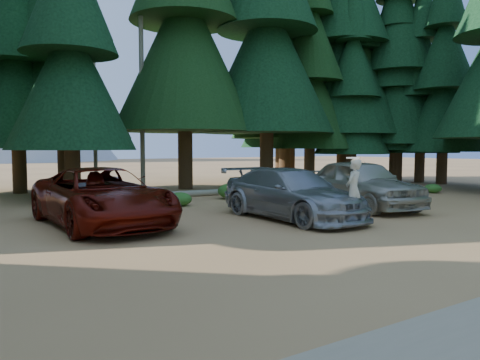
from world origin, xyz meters
The scene contains 17 objects.
ground centered at (0.00, 0.00, 0.00)m, with size 160.00×160.00×0.00m, color #9C6F42.
forest_belt_north centered at (0.00, 15.00, 0.00)m, with size 36.00×7.00×22.00m, color black, non-canonical shape.
snag_front centered at (0.80, 14.50, 6.00)m, with size 0.24×0.24×12.00m, color gray.
snag_back centered at (-1.20, 16.00, 5.00)m, with size 0.20×0.20×10.00m, color gray.
red_pickup centered at (-4.26, 4.78, 0.84)m, with size 2.78×6.02×1.67m, color #5D0F07.
silver_minivan_center centered at (1.15, 2.83, 0.80)m, with size 2.23×5.48×1.59m, color #9B9EA2.
silver_minivan_right centered at (4.95, 3.43, 0.91)m, with size 2.15×5.35×1.82m, color #B6B2A2.
frisbee_player centered at (1.60, 0.66, 1.07)m, with size 0.75×0.63×1.79m.
log_left centered at (-3.43, 7.00, 0.14)m, with size 0.29×0.29×4.04m, color gray.
log_mid centered at (1.14, 10.50, 0.15)m, with size 0.29×0.29×3.54m, color gray.
log_right centered at (6.83, 9.02, 0.14)m, with size 0.28×0.28×4.35m, color gray.
shrub_left centered at (-1.30, 10.00, 0.26)m, with size 0.95×0.95×0.52m, color #2B621D.
shrub_center_left centered at (-0.40, 7.69, 0.26)m, with size 0.96×0.96×0.53m, color #2B621D.
shrub_center_right centered at (3.62, 9.04, 0.33)m, with size 1.19×1.19×0.66m, color #2B621D.
shrub_right centered at (2.61, 8.67, 0.35)m, with size 1.27×1.27×0.70m, color #2B621D.
shrub_far_right centered at (5.27, 7.17, 0.31)m, with size 1.14×1.14×0.63m, color #2B621D.
shrub_edge_east centered at (12.33, 5.50, 0.23)m, with size 0.82×0.82×0.45m, color #2B621D.
Camera 1 is at (-8.21, -8.53, 2.25)m, focal length 35.00 mm.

